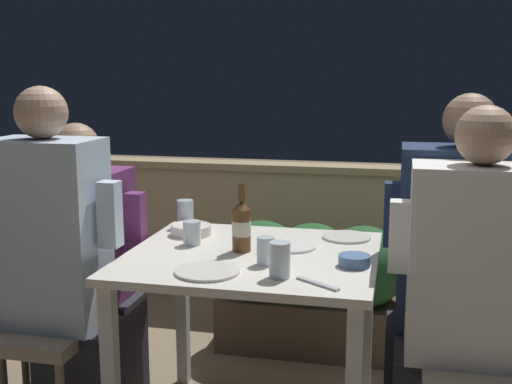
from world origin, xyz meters
The scene contains 21 objects.
parapet_wall centered at (0.00, 1.51, 0.44)m, with size 9.00×0.18×0.87m.
dining_table centered at (0.00, 0.00, 0.65)m, with size 0.92×0.84×0.75m.
planter_hedge centered at (0.11, 0.87, 0.37)m, with size 0.94×0.47×0.66m.
chair_left_near centered at (-0.90, -0.17, 0.54)m, with size 0.47×0.47×0.86m.
person_blue_shirt centered at (-0.71, -0.17, 0.69)m, with size 0.48×0.26×1.37m.
chair_left_far centered at (-0.93, 0.12, 0.54)m, with size 0.47×0.47×0.86m.
person_purple_stripe centered at (-0.73, 0.12, 0.61)m, with size 0.48×0.26×1.21m.
person_white_polo centered at (0.75, -0.13, 0.66)m, with size 0.50×0.26×1.31m.
chair_right_far centered at (0.93, 0.12, 0.54)m, with size 0.47×0.47×0.86m.
person_navy_jumper centered at (0.73, 0.12, 0.67)m, with size 0.51×0.26×1.34m.
beer_bottle centered at (-0.05, 0.02, 0.85)m, with size 0.07×0.07×0.26m.
plate_0 centered at (0.33, 0.30, 0.76)m, with size 0.20×0.20×0.01m.
plate_1 centered at (-0.09, -0.27, 0.76)m, with size 0.22×0.22×0.01m.
plate_2 centered at (0.13, 0.11, 0.76)m, with size 0.19×0.19×0.01m.
bowl_0 centered at (0.38, -0.08, 0.77)m, with size 0.11×0.11×0.04m.
bowl_1 centered at (-0.31, 0.21, 0.78)m, with size 0.17×0.17×0.04m.
glass_cup_0 centered at (0.08, -0.13, 0.80)m, with size 0.06×0.06×0.10m.
glass_cup_1 centered at (-0.37, 0.33, 0.81)m, with size 0.07×0.07×0.12m.
glass_cup_2 centered at (-0.26, 0.06, 0.80)m, with size 0.07×0.07×0.09m.
glass_cup_3 centered at (0.15, -0.26, 0.81)m, with size 0.07×0.07×0.12m.
fork_0 centered at (0.29, -0.31, 0.75)m, with size 0.15×0.11×0.01m.
Camera 1 is at (0.53, -2.25, 1.41)m, focal length 45.00 mm.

